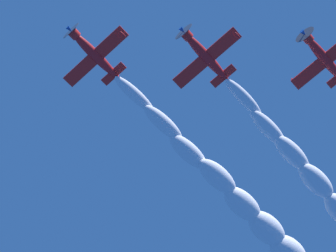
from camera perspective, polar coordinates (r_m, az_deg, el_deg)
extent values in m
ellipsoid|color=red|center=(71.12, -6.75, 6.52)|extent=(2.87, 7.21, 1.70)
cylinder|color=red|center=(70.67, -8.61, 8.36)|extent=(1.43, 1.29, 1.32)
cone|color=#194CB2|center=(70.59, -9.01, 8.76)|extent=(0.74, 0.89, 0.65)
cylinder|color=#3F3F47|center=(70.61, -8.92, 8.66)|extent=(2.66, 0.81, 2.75)
cube|color=red|center=(71.00, -6.67, 6.34)|extent=(9.05, 3.43, 1.42)
ellipsoid|color=red|center=(69.02, -4.17, 8.39)|extent=(0.50, 1.02, 0.36)
ellipsoid|color=red|center=(73.19, -9.01, 4.39)|extent=(0.50, 1.02, 0.36)
cube|color=red|center=(71.73, -5.01, 4.80)|extent=(3.34, 1.65, 0.59)
cube|color=red|center=(72.20, -4.88, 4.96)|extent=(0.52, 1.29, 1.26)
ellipsoid|color=#1E232D|center=(71.45, -6.85, 6.86)|extent=(1.17, 1.79, 0.89)
ellipsoid|color=red|center=(69.90, 3.47, 6.41)|extent=(2.87, 7.22, 1.90)
cylinder|color=red|center=(69.15, 1.73, 8.35)|extent=(1.41, 1.32, 1.34)
cone|color=#194CB2|center=(69.01, 1.35, 8.77)|extent=(0.74, 0.91, 0.66)
cylinder|color=#3F3F47|center=(69.04, 1.44, 8.68)|extent=(2.62, 0.88, 2.73)
cube|color=red|center=(69.79, 3.57, 6.22)|extent=(9.06, 3.43, 1.38)
ellipsoid|color=red|center=(68.42, 6.41, 8.26)|extent=(0.50, 1.02, 0.38)
ellipsoid|color=red|center=(71.41, 0.88, 4.26)|extent=(0.50, 1.02, 0.38)
cube|color=red|center=(70.80, 5.10, 4.60)|extent=(3.34, 1.65, 0.59)
cube|color=red|center=(71.30, 5.17, 4.75)|extent=(0.51, 1.31, 1.30)
ellipsoid|color=#1E232D|center=(70.22, 3.34, 6.74)|extent=(1.16, 1.80, 0.93)
ellipsoid|color=red|center=(73.72, 14.15, 6.06)|extent=(2.85, 7.21, 1.61)
cylinder|color=red|center=(72.46, 12.69, 7.91)|extent=(1.41, 1.28, 1.30)
cone|color=#194CB2|center=(72.21, 12.37, 8.31)|extent=(0.74, 0.89, 0.63)
cylinder|color=#3F3F47|center=(72.27, 12.44, 8.21)|extent=(2.64, 0.78, 2.73)
cube|color=red|center=(73.65, 14.25, 5.88)|extent=(9.06, 3.43, 1.28)
ellipsoid|color=red|center=(74.62, 11.46, 4.06)|extent=(0.49, 1.01, 0.34)
ellipsoid|color=#1E232D|center=(73.99, 13.98, 6.39)|extent=(1.16, 1.78, 0.86)
ellipsoid|color=white|center=(72.55, -3.08, 2.90)|extent=(2.87, 6.78, 1.89)
ellipsoid|color=white|center=(73.95, -0.44, 0.26)|extent=(3.27, 6.89, 2.29)
ellipsoid|color=white|center=(75.74, 1.89, -2.38)|extent=(3.66, 7.01, 2.69)
ellipsoid|color=white|center=(77.28, 4.57, -4.66)|extent=(4.06, 7.12, 3.09)
ellipsoid|color=white|center=(80.05, 6.86, -7.14)|extent=(4.46, 7.24, 3.49)
ellipsoid|color=white|center=(82.67, 9.06, -9.28)|extent=(4.86, 7.35, 3.89)
ellipsoid|color=white|center=(72.10, 6.96, 2.61)|extent=(2.87, 6.78, 1.89)
ellipsoid|color=white|center=(74.16, 9.17, -0.18)|extent=(3.27, 6.89, 2.29)
ellipsoid|color=white|center=(76.23, 11.30, -2.46)|extent=(3.66, 7.01, 2.69)
ellipsoid|color=white|center=(78.56, 13.44, -4.93)|extent=(4.06, 7.12, 3.09)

